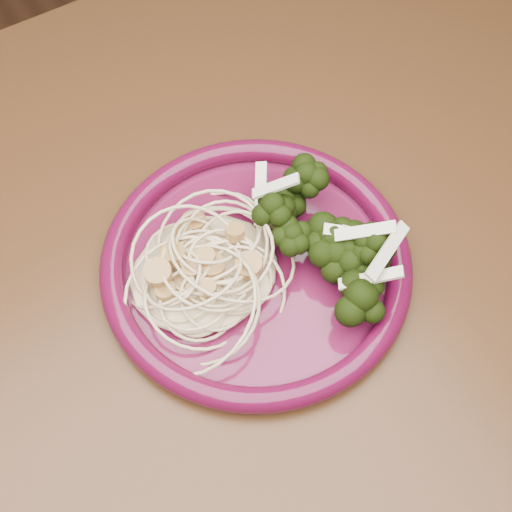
{
  "coord_description": "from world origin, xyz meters",
  "views": [
    {
      "loc": [
        -0.06,
        -0.2,
        1.23
      ],
      "look_at": [
        0.09,
        0.04,
        0.77
      ],
      "focal_mm": 50.0,
      "sensor_mm": 36.0,
      "label": 1
    }
  ],
  "objects": [
    {
      "name": "dining_table",
      "position": [
        0.0,
        0.0,
        0.65
      ],
      "size": [
        1.2,
        0.8,
        0.75
      ],
      "color": "#472814",
      "rests_on": "ground"
    },
    {
      "name": "dinner_plate",
      "position": [
        0.09,
        0.04,
        0.76
      ],
      "size": [
        0.31,
        0.31,
        0.02
      ],
      "rotation": [
        0.0,
        0.0,
        -0.34
      ],
      "color": "#540F2E",
      "rests_on": "dining_table"
    },
    {
      "name": "spaghetti_pile",
      "position": [
        0.05,
        0.05,
        0.77
      ],
      "size": [
        0.14,
        0.13,
        0.03
      ],
      "primitive_type": "ellipsoid",
      "rotation": [
        0.0,
        0.0,
        -0.34
      ],
      "color": "beige",
      "rests_on": "dinner_plate"
    },
    {
      "name": "scallop_cluster",
      "position": [
        0.05,
        0.05,
        0.8
      ],
      "size": [
        0.13,
        0.13,
        0.03
      ],
      "primitive_type": null,
      "rotation": [
        0.0,
        0.0,
        -0.34
      ],
      "color": "tan",
      "rests_on": "spaghetti_pile"
    },
    {
      "name": "broccoli_pile",
      "position": [
        0.13,
        0.02,
        0.78
      ],
      "size": [
        0.12,
        0.16,
        0.05
      ],
      "primitive_type": "ellipsoid",
      "rotation": [
        0.0,
        0.0,
        -0.34
      ],
      "color": "black",
      "rests_on": "dinner_plate"
    },
    {
      "name": "onion_garnish",
      "position": [
        0.13,
        0.02,
        0.81
      ],
      "size": [
        0.08,
        0.1,
        0.05
      ],
      "primitive_type": null,
      "rotation": [
        0.0,
        0.0,
        -0.34
      ],
      "color": "silver",
      "rests_on": "broccoli_pile"
    }
  ]
}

